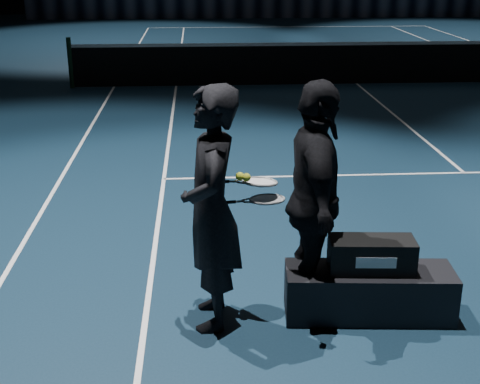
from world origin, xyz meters
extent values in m
plane|color=#0D2132|center=(0.00, 0.00, 0.00)|extent=(36.00, 36.00, 0.00)
cylinder|color=black|center=(-6.40, 0.00, 0.55)|extent=(0.10, 0.10, 1.10)
cube|color=black|center=(0.00, 0.00, 0.45)|extent=(12.80, 0.02, 0.86)
cube|color=white|center=(0.00, 0.00, 0.92)|extent=(12.80, 0.03, 0.07)
cube|color=black|center=(0.00, 15.50, 0.45)|extent=(22.00, 0.15, 0.90)
cube|color=black|center=(-2.25, -10.04, 0.21)|extent=(1.42, 0.57, 0.42)
cube|color=black|center=(-2.25, -10.04, 0.55)|extent=(0.71, 0.35, 0.28)
cube|color=white|center=(-2.25, -10.19, 0.55)|extent=(0.32, 0.03, 0.09)
imported|color=black|center=(-3.55, -10.04, 0.98)|extent=(0.48, 0.72, 1.97)
imported|color=black|center=(-2.71, -9.91, 0.98)|extent=(0.51, 1.17, 1.97)
camera|label=1|loc=(-3.64, -14.89, 2.90)|focal=50.00mm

